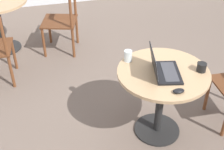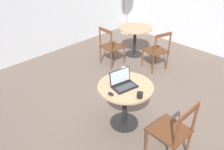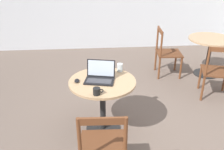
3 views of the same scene
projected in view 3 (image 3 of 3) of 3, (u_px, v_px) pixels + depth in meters
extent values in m
plane|color=#66564C|center=(132.00, 125.00, 3.49)|extent=(16.00, 16.00, 0.00)
cylinder|color=black|center=(103.00, 128.00, 3.42)|extent=(0.46, 0.46, 0.02)
cylinder|color=black|center=(103.00, 106.00, 3.26)|extent=(0.07, 0.07, 0.69)
cylinder|color=tan|center=(102.00, 82.00, 3.10)|extent=(0.84, 0.84, 0.03)
cylinder|color=black|center=(205.00, 74.00, 4.96)|extent=(0.46, 0.46, 0.02)
cylinder|color=black|center=(208.00, 57.00, 4.81)|extent=(0.07, 0.07, 0.69)
cylinder|color=tan|center=(212.00, 39.00, 4.65)|extent=(0.84, 0.84, 0.03)
cylinder|color=brown|center=(85.00, 149.00, 2.76)|extent=(0.04, 0.04, 0.44)
cylinder|color=brown|center=(121.00, 148.00, 2.77)|extent=(0.04, 0.04, 0.44)
cube|color=#562F1A|center=(103.00, 145.00, 2.48)|extent=(0.48, 0.48, 0.02)
cylinder|color=brown|center=(79.00, 140.00, 2.19)|extent=(0.04, 0.04, 0.47)
cylinder|color=brown|center=(125.00, 139.00, 2.20)|extent=(0.04, 0.04, 0.47)
cube|color=brown|center=(102.00, 121.00, 2.11)|extent=(0.43, 0.04, 0.07)
cylinder|color=brown|center=(200.00, 77.00, 4.35)|extent=(0.04, 0.04, 0.44)
cylinder|color=brown|center=(203.00, 88.00, 3.99)|extent=(0.04, 0.04, 0.44)
cube|color=#562F1A|center=(217.00, 71.00, 4.03)|extent=(0.57, 0.57, 0.02)
cylinder|color=brown|center=(208.00, 61.00, 3.78)|extent=(0.04, 0.04, 0.47)
cube|color=brown|center=(224.00, 50.00, 3.66)|extent=(0.42, 0.14, 0.07)
cylinder|color=brown|center=(176.00, 60.00, 5.05)|extent=(0.04, 0.04, 0.44)
cylinder|color=brown|center=(181.00, 68.00, 4.68)|extent=(0.04, 0.04, 0.44)
cylinder|color=brown|center=(156.00, 60.00, 5.05)|extent=(0.04, 0.04, 0.44)
cylinder|color=brown|center=(159.00, 68.00, 4.68)|extent=(0.04, 0.04, 0.44)
cube|color=#562F1A|center=(169.00, 53.00, 4.77)|extent=(0.49, 0.49, 0.02)
cylinder|color=brown|center=(158.00, 38.00, 4.84)|extent=(0.04, 0.04, 0.47)
cylinder|color=brown|center=(161.00, 45.00, 4.47)|extent=(0.04, 0.04, 0.47)
cube|color=brown|center=(160.00, 31.00, 4.57)|extent=(0.06, 0.43, 0.07)
cube|color=black|center=(99.00, 81.00, 3.07)|extent=(0.39, 0.29, 0.02)
cube|color=#38383D|center=(99.00, 81.00, 3.05)|extent=(0.32, 0.18, 0.00)
cube|color=black|center=(101.00, 68.00, 3.14)|extent=(0.36, 0.12, 0.22)
cube|color=silver|center=(101.00, 68.00, 3.13)|extent=(0.33, 0.11, 0.19)
ellipsoid|color=black|center=(77.00, 81.00, 3.06)|extent=(0.06, 0.10, 0.03)
cylinder|color=black|center=(97.00, 91.00, 2.78)|extent=(0.08, 0.08, 0.08)
torus|color=black|center=(101.00, 91.00, 2.78)|extent=(0.05, 0.01, 0.05)
cylinder|color=silver|center=(120.00, 68.00, 3.32)|extent=(0.07, 0.07, 0.11)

